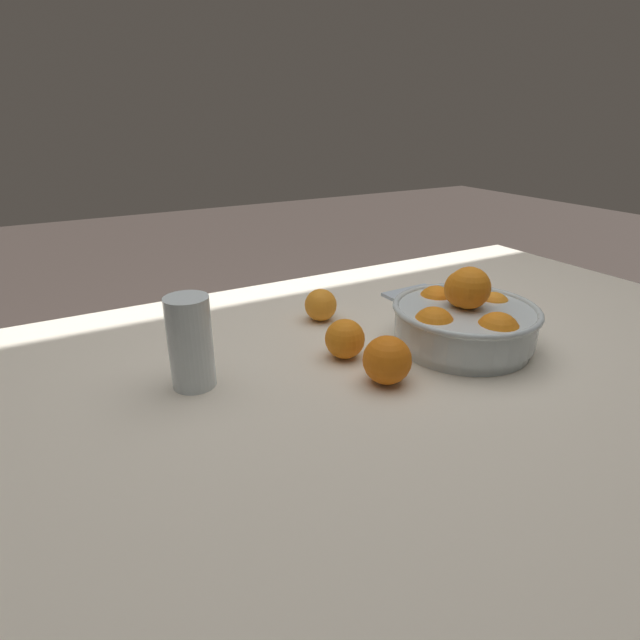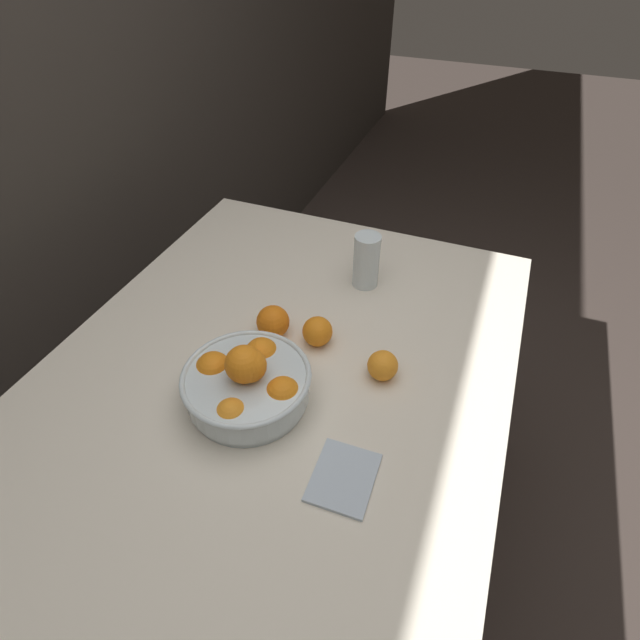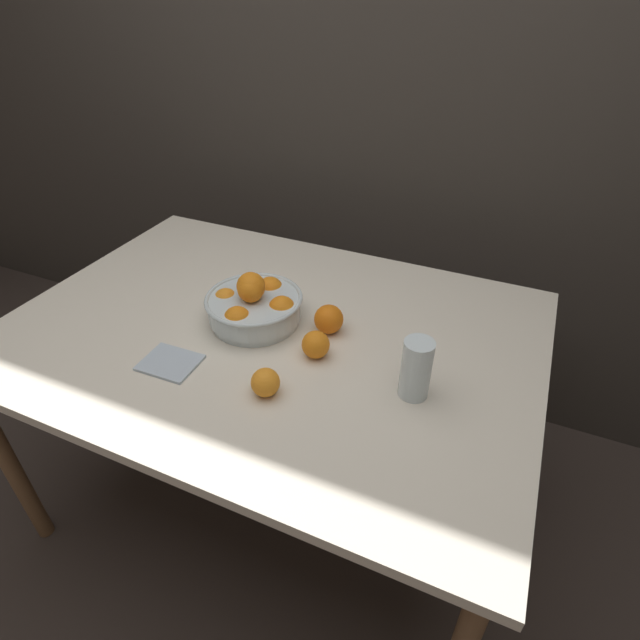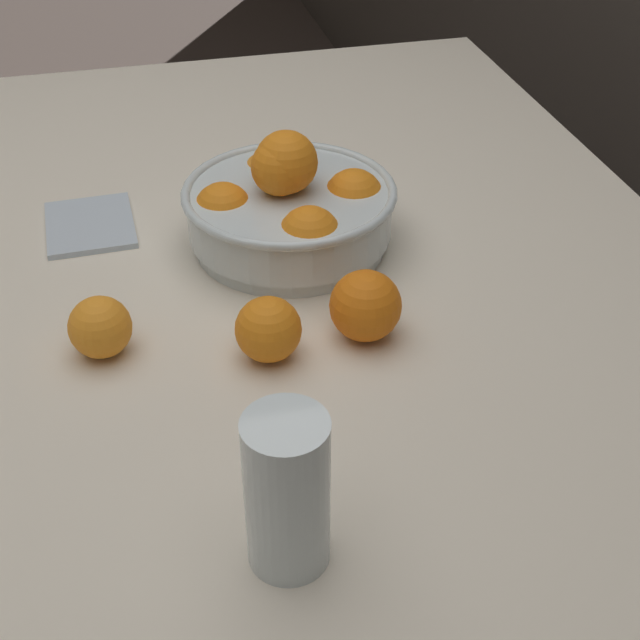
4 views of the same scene
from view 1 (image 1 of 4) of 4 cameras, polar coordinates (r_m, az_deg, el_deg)
name	(u,v)px [view 1 (image 1 of 4)]	position (r m, az deg, el deg)	size (l,w,h in m)	color
ground_plane	(409,626)	(1.48, 10.16, -31.17)	(12.00, 12.00, 0.00)	#3D332D
dining_table	(434,380)	(1.01, 12.88, -6.75)	(1.47, 1.05, 0.77)	beige
fruit_bowl	(464,320)	(0.98, 16.15, 0.02)	(0.27, 0.27, 0.16)	silver
juice_glass	(191,347)	(0.83, -14.53, -3.00)	(0.07, 0.07, 0.15)	#F4A314
orange_loose_near_bowl	(345,339)	(0.91, 2.86, -2.16)	(0.07, 0.07, 0.07)	orange
orange_loose_front	(387,360)	(0.83, 7.68, -4.55)	(0.08, 0.08, 0.08)	orange
orange_loose_aside	(321,305)	(1.07, 0.08, 1.74)	(0.07, 0.07, 0.07)	orange
napkin	(418,296)	(1.24, 11.19, 2.70)	(0.14, 0.11, 0.01)	silver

